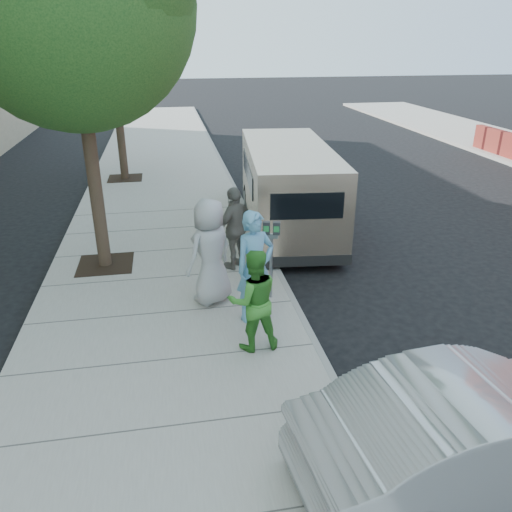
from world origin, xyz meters
name	(u,v)px	position (x,y,z in m)	size (l,w,h in m)	color
ground	(220,314)	(0.00, 0.00, 0.00)	(120.00, 120.00, 0.00)	black
sidewalk	(166,316)	(-1.00, 0.00, 0.07)	(5.00, 60.00, 0.15)	gray
curb_face	(294,304)	(1.44, 0.00, 0.07)	(0.12, 60.00, 0.16)	gray
tree_far	(111,35)	(-2.25, 10.00, 4.88)	(3.92, 3.80, 6.49)	black
parking_meter	(271,243)	(1.03, 0.24, 1.28)	(0.34, 0.19, 1.56)	gray
van	(287,187)	(2.31, 4.24, 1.20)	(2.61, 6.28, 2.27)	beige
sedan	(481,431)	(2.50, -4.35, 0.71)	(1.51, 4.33, 1.43)	#A7A9AD
person_officer	(255,267)	(0.59, -0.48, 1.16)	(0.74, 0.48, 2.02)	#5997BD
person_green_shirt	(253,300)	(0.40, -1.38, 1.01)	(0.83, 0.65, 1.71)	#39892D
person_gray_shirt	(210,252)	(-0.11, 0.31, 1.17)	(0.99, 0.65, 2.03)	#A8A8AB
person_striped_polo	(235,228)	(0.57, 1.76, 1.06)	(1.06, 0.44, 1.82)	slate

